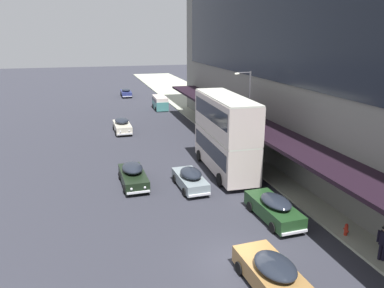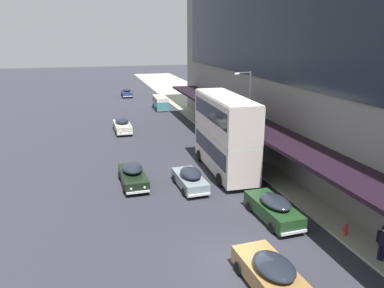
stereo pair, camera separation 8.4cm
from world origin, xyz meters
TOP-DOWN VIEW (x-y plane):
  - ground at (0.00, 0.00)m, footprint 240.00×240.00m
  - transit_bus_kerbside_front at (3.65, 12.07)m, footprint 3.04×9.19m
  - sedan_lead_mid at (-3.85, 11.34)m, footprint 1.92×4.79m
  - sedan_trailing_mid at (-3.10, 27.33)m, footprint 1.93×4.74m
  - sedan_oncoming_rear at (0.54, -2.30)m, footprint 2.15×4.65m
  - sedan_lead_near at (0.06, 9.50)m, footprint 1.92×4.46m
  - sedan_second_near at (0.10, 52.84)m, footprint 1.92×4.85m
  - sedan_oncoming_front at (3.64, 3.48)m, footprint 1.98×4.85m
  - vw_van at (3.69, 39.51)m, footprint 1.97×4.58m
  - pedestrian_at_kerb at (6.65, -1.97)m, footprint 0.44×0.50m
  - street_lamp at (6.47, 14.25)m, footprint 1.50×0.28m
  - fire_hydrant at (6.52, 0.53)m, footprint 0.20×0.40m

SIDE VIEW (x-z plane):
  - ground at x=0.00m, z-range 0.00..0.00m
  - fire_hydrant at x=6.52m, z-range 0.14..0.84m
  - sedan_second_near at x=0.10m, z-range 0.00..1.50m
  - sedan_lead_near at x=0.06m, z-range -0.02..1.55m
  - sedan_oncoming_rear at x=0.54m, z-range 0.00..1.55m
  - sedan_oncoming_front at x=3.64m, z-range 0.00..1.56m
  - sedan_lead_mid at x=-3.85m, z-range -0.02..1.60m
  - sedan_trailing_mid at x=-3.10m, z-range -0.02..1.63m
  - vw_van at x=3.69m, z-range 0.12..2.08m
  - pedestrian_at_kerb at x=6.65m, z-range 0.25..2.11m
  - transit_bus_kerbside_front at x=3.65m, z-range 0.24..6.49m
  - street_lamp at x=6.47m, z-range 0.73..8.44m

